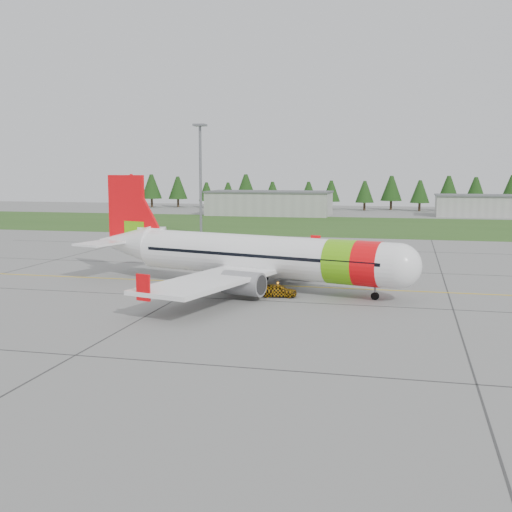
# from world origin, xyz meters

# --- Properties ---
(ground) EXTENTS (320.00, 320.00, 0.00)m
(ground) POSITION_xyz_m (0.00, 0.00, 0.00)
(ground) COLOR gray
(ground) RESTS_ON ground
(aircraft) EXTENTS (37.04, 34.91, 11.45)m
(aircraft) POSITION_xyz_m (-9.19, 6.27, 3.30)
(aircraft) COLOR white
(aircraft) RESTS_ON ground
(follow_me_car) EXTENTS (1.39, 1.59, 3.67)m
(follow_me_car) POSITION_xyz_m (-5.96, 2.15, 1.83)
(follow_me_car) COLOR orange
(follow_me_car) RESTS_ON ground
(service_van) EXTENTS (1.95, 1.89, 4.53)m
(service_van) POSITION_xyz_m (-38.54, 54.33, 2.26)
(service_van) COLOR silver
(service_van) RESTS_ON ground
(grass_strip) EXTENTS (320.00, 50.00, 0.03)m
(grass_strip) POSITION_xyz_m (0.00, 82.00, 0.01)
(grass_strip) COLOR #30561E
(grass_strip) RESTS_ON ground
(taxi_guideline) EXTENTS (120.00, 0.25, 0.02)m
(taxi_guideline) POSITION_xyz_m (0.00, 8.00, 0.01)
(taxi_guideline) COLOR gold
(taxi_guideline) RESTS_ON ground
(hangar_west) EXTENTS (32.00, 14.00, 6.00)m
(hangar_west) POSITION_xyz_m (-30.00, 110.00, 3.00)
(hangar_west) COLOR #A8A8A3
(hangar_west) RESTS_ON ground
(hangar_east) EXTENTS (24.00, 12.00, 5.20)m
(hangar_east) POSITION_xyz_m (25.00, 118.00, 2.60)
(hangar_east) COLOR #A8A8A3
(hangar_east) RESTS_ON ground
(floodlight_mast) EXTENTS (0.50, 0.50, 20.00)m
(floodlight_mast) POSITION_xyz_m (-32.00, 58.00, 10.00)
(floodlight_mast) COLOR slate
(floodlight_mast) RESTS_ON ground
(treeline) EXTENTS (160.00, 8.00, 10.00)m
(treeline) POSITION_xyz_m (0.00, 138.00, 5.00)
(treeline) COLOR #1C3F14
(treeline) RESTS_ON ground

